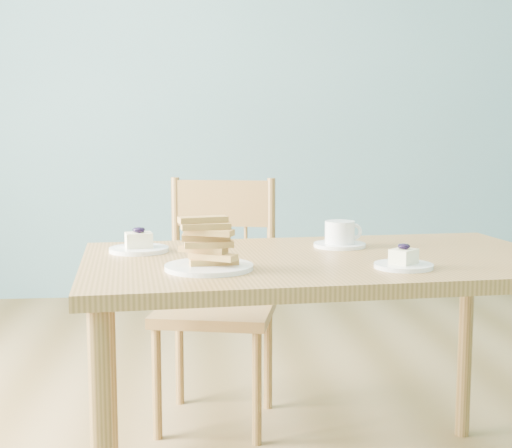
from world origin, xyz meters
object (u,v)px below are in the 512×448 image
(cheesecake_plate_far, at_px, (139,245))
(coffee_cup, at_px, (340,236))
(dining_table, at_px, (322,281))
(biscotti_plate, at_px, (209,251))
(dining_chair, at_px, (217,299))
(cheesecake_plate_near, at_px, (404,262))

(cheesecake_plate_far, relative_size, coffee_cup, 1.09)
(dining_table, xyz_separation_m, cheesecake_plate_far, (-0.51, 0.13, 0.09))
(biscotti_plate, bearing_deg, cheesecake_plate_far, 123.99)
(dining_chair, height_order, cheesecake_plate_far, dining_chair)
(dining_chair, distance_m, cheesecake_plate_far, 0.58)
(cheesecake_plate_near, xyz_separation_m, cheesecake_plate_far, (-0.68, 0.31, 0.00))
(dining_chair, bearing_deg, cheesecake_plate_near, -47.28)
(dining_chair, distance_m, biscotti_plate, 0.80)
(dining_table, relative_size, dining_chair, 1.56)
(cheesecake_plate_far, height_order, coffee_cup, coffee_cup)
(dining_table, relative_size, cheesecake_plate_near, 9.18)
(dining_table, height_order, cheesecake_plate_far, cheesecake_plate_far)
(coffee_cup, bearing_deg, dining_chair, 123.52)
(dining_table, distance_m, coffee_cup, 0.21)
(dining_chair, relative_size, cheesecake_plate_near, 5.88)
(dining_table, distance_m, cheesecake_plate_far, 0.53)
(dining_table, height_order, coffee_cup, coffee_cup)
(dining_chair, xyz_separation_m, cheesecake_plate_near, (0.44, -0.77, 0.27))
(biscotti_plate, bearing_deg, coffee_cup, 38.81)
(cheesecake_plate_near, xyz_separation_m, biscotti_plate, (-0.49, 0.03, 0.03))
(cheesecake_plate_near, height_order, biscotti_plate, biscotti_plate)
(cheesecake_plate_far, height_order, biscotti_plate, biscotti_plate)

